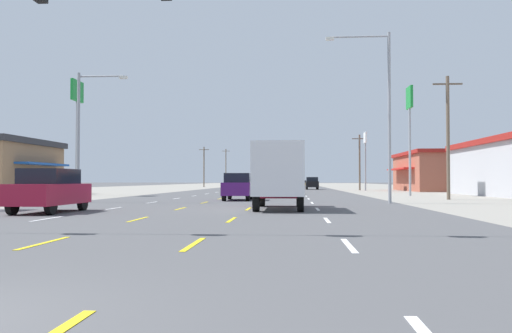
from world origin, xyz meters
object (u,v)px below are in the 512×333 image
object	(u,v)px
pole_sign_right_row_2	(365,146)
streetlight_right_row_0	(383,105)
sedan_inner_right_midfar	(288,187)
box_truck_inner_right_near	(279,173)
suv_inner_right_farther	(291,183)
streetlight_left_row_0	(83,127)
pole_sign_left_row_1	(77,106)
suv_far_left_nearest	(50,190)
sedan_far_right_farthest	(306,183)
pole_sign_right_row_1	(410,113)
suv_center_turn_mid	(238,186)
suv_far_right_far	(312,183)

from	to	relation	value
pole_sign_right_row_2	streetlight_right_row_0	world-z (taller)	streetlight_right_row_0
pole_sign_right_row_2	sedan_inner_right_midfar	bearing A→B (deg)	-115.04
box_truck_inner_right_near	suv_inner_right_farther	distance (m)	60.06
streetlight_left_row_0	streetlight_right_row_0	size ratio (longest dim) A/B	0.79
pole_sign_left_row_1	suv_far_left_nearest	bearing A→B (deg)	-69.79
sedan_far_right_farthest	pole_sign_right_row_2	distance (m)	49.68
sedan_inner_right_midfar	pole_sign_right_row_1	world-z (taller)	pole_sign_right_row_1
suv_far_left_nearest	pole_sign_left_row_1	size ratio (longest dim) A/B	0.45
suv_center_turn_mid	streetlight_right_row_0	size ratio (longest dim) A/B	0.45
suv_inner_right_farther	pole_sign_right_row_1	xyz separation A→B (m)	(11.31, -36.05, 6.79)
sedan_inner_right_midfar	suv_inner_right_farther	bearing A→B (deg)	89.66
suv_center_turn_mid	sedan_far_right_farthest	xyz separation A→B (m)	(7.22, 86.21, -0.27)
sedan_inner_right_midfar	suv_inner_right_farther	world-z (taller)	suv_inner_right_farther
streetlight_left_row_0	sedan_inner_right_midfar	bearing A→B (deg)	54.92
sedan_far_right_farthest	pole_sign_right_row_2	world-z (taller)	pole_sign_right_row_2
box_truck_inner_right_near	pole_sign_right_row_2	xyz separation A→B (m)	(10.97, 49.41, 4.48)
suv_inner_right_farther	pole_sign_right_row_2	world-z (taller)	pole_sign_right_row_2
suv_far_right_far	streetlight_right_row_0	size ratio (longest dim) A/B	0.45
suv_center_turn_mid	streetlight_left_row_0	world-z (taller)	streetlight_left_row_0
suv_center_turn_mid	suv_far_right_far	xyz separation A→B (m)	(7.09, 46.96, 0.00)
suv_center_turn_mid	sedan_inner_right_midfar	xyz separation A→B (m)	(3.49, 14.25, -0.27)
pole_sign_right_row_1	pole_sign_left_row_1	bearing A→B (deg)	-176.47
streetlight_left_row_0	streetlight_right_row_0	world-z (taller)	streetlight_right_row_0
pole_sign_left_row_1	streetlight_right_row_0	world-z (taller)	pole_sign_left_row_1
suv_inner_right_farther	streetlight_left_row_0	size ratio (longest dim) A/B	0.57
suv_center_turn_mid	pole_sign_right_row_2	world-z (taller)	pole_sign_right_row_2
pole_sign_right_row_2	streetlight_left_row_0	distance (m)	48.51
suv_far_right_far	sedan_far_right_farthest	bearing A→B (deg)	89.82
box_truck_inner_right_near	streetlight_left_row_0	distance (m)	15.37
suv_far_right_far	streetlight_right_row_0	bearing A→B (deg)	-87.04
sedan_far_right_farthest	suv_center_turn_mid	bearing A→B (deg)	-94.78
suv_inner_right_farther	streetlight_right_row_0	bearing A→B (deg)	-83.43
suv_center_turn_mid	pole_sign_right_row_1	size ratio (longest dim) A/B	0.48
pole_sign_left_row_1	pole_sign_right_row_1	distance (m)	31.48
streetlight_right_row_0	pole_sign_right_row_2	bearing A→B (deg)	83.86
box_truck_inner_right_near	streetlight_left_row_0	world-z (taller)	streetlight_left_row_0
box_truck_inner_right_near	sedan_far_right_farthest	xyz separation A→B (m)	(3.90, 98.26, -1.08)
suv_far_left_nearest	sedan_far_right_farthest	world-z (taller)	suv_far_left_nearest
box_truck_inner_right_near	suv_far_right_far	xyz separation A→B (m)	(3.78, 59.01, -0.81)
sedan_far_right_farthest	streetlight_left_row_0	distance (m)	92.60
sedan_far_right_farthest	pole_sign_right_row_1	size ratio (longest dim) A/B	0.44
suv_inner_right_farther	pole_sign_right_row_2	bearing A→B (deg)	-45.16
suv_far_left_nearest	sedan_inner_right_midfar	distance (m)	31.58
sedan_far_right_farthest	pole_sign_right_row_1	bearing A→B (deg)	-84.01
pole_sign_right_row_1	sedan_inner_right_midfar	bearing A→B (deg)	168.72
box_truck_inner_right_near	streetlight_left_row_0	xyz separation A→B (m)	(-13.14, 7.34, 3.12)
suv_center_turn_mid	suv_far_right_far	bearing A→B (deg)	81.41
suv_far_left_nearest	suv_center_turn_mid	xyz separation A→B (m)	(7.00, 15.53, 0.00)
sedan_inner_right_midfar	suv_far_right_far	size ratio (longest dim) A/B	0.92
pole_sign_left_row_1	pole_sign_right_row_2	size ratio (longest dim) A/B	1.32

